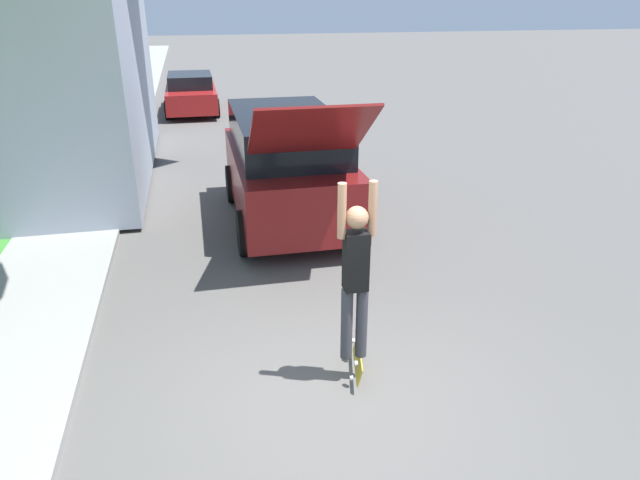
% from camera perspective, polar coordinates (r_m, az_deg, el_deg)
% --- Properties ---
extents(ground_plane, '(120.00, 120.00, 0.00)m').
position_cam_1_polar(ground_plane, '(6.50, 0.84, -15.18)').
color(ground_plane, '#54514F').
extents(sidewalk, '(1.80, 80.00, 0.10)m').
position_cam_1_polar(sidewalk, '(11.89, -23.37, 1.77)').
color(sidewalk, gray).
rests_on(sidewalk, ground_plane).
extents(suv_parked, '(2.14, 5.12, 2.72)m').
position_cam_1_polar(suv_parked, '(10.75, -3.34, 7.47)').
color(suv_parked, maroon).
rests_on(suv_parked, ground_plane).
extents(car_down_street, '(1.88, 4.19, 1.38)m').
position_cam_1_polar(car_down_street, '(22.15, -12.78, 14.14)').
color(car_down_street, maroon).
rests_on(car_down_street, ground_plane).
extents(skateboarder, '(0.41, 0.24, 2.05)m').
position_cam_1_polar(skateboarder, '(6.02, 3.58, -3.12)').
color(skateboarder, '#38383D').
rests_on(skateboarder, ground_plane).
extents(skateboard, '(0.26, 0.76, 0.27)m').
position_cam_1_polar(skateboard, '(6.70, 3.71, -11.85)').
color(skateboard, '#A89323').
rests_on(skateboard, ground_plane).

